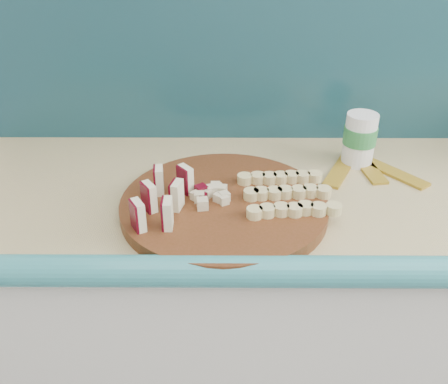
% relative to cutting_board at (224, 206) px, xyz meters
% --- Properties ---
extents(kitchen_counter, '(2.20, 0.63, 0.91)m').
position_rel_cutting_board_xyz_m(kitchen_counter, '(0.47, 0.10, -0.47)').
color(kitchen_counter, silver).
rests_on(kitchen_counter, ground).
extents(backsplash, '(2.20, 0.02, 0.50)m').
position_rel_cutting_board_xyz_m(backsplash, '(0.47, 0.39, 0.24)').
color(backsplash, teal).
rests_on(backsplash, kitchen_counter).
extents(cutting_board, '(0.48, 0.48, 0.03)m').
position_rel_cutting_board_xyz_m(cutting_board, '(0.00, 0.00, 0.00)').
color(cutting_board, '#48280F').
rests_on(cutting_board, kitchen_counter).
extents(apple_wedges, '(0.10, 0.18, 0.06)m').
position_rel_cutting_board_xyz_m(apple_wedges, '(-0.13, -0.03, 0.04)').
color(apple_wedges, '#F5EDC4').
rests_on(apple_wedges, cutting_board).
extents(apple_chunks, '(0.06, 0.07, 0.02)m').
position_rel_cutting_board_xyz_m(apple_chunks, '(-0.03, -0.00, 0.02)').
color(apple_chunks, beige).
rests_on(apple_chunks, cutting_board).
extents(banana_slices, '(0.20, 0.18, 0.02)m').
position_rel_cutting_board_xyz_m(banana_slices, '(0.13, 0.01, 0.02)').
color(banana_slices, '#D8C784').
rests_on(banana_slices, cutting_board).
extents(canister, '(0.08, 0.08, 0.13)m').
position_rel_cutting_board_xyz_m(canister, '(0.33, 0.23, 0.06)').
color(canister, white).
rests_on(canister, kitchen_counter).
extents(banana_peel, '(0.26, 0.21, 0.01)m').
position_rel_cutting_board_xyz_m(banana_peel, '(0.35, 0.18, -0.01)').
color(banana_peel, '#B19222').
rests_on(banana_peel, kitchen_counter).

